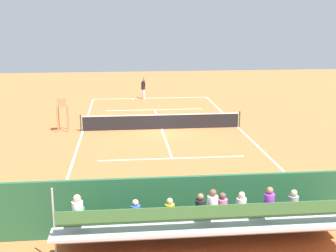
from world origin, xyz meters
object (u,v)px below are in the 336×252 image
object	(u,v)px
equipment_bag	(180,219)
tennis_ball_far	(115,101)
tennis_net	(162,122)
umpire_chair	(62,111)
bleacher_stand	(203,223)
courtside_bench	(239,205)
tennis_ball_near	(159,105)
tennis_racket	(133,99)
tennis_player	(143,87)

from	to	relation	value
equipment_bag	tennis_ball_far	world-z (taller)	equipment_bag
tennis_net	umpire_chair	world-z (taller)	umpire_chair
bleacher_stand	courtside_bench	bearing A→B (deg)	-128.72
tennis_ball_near	tennis_ball_far	distance (m)	4.34
tennis_ball_near	equipment_bag	bearing A→B (deg)	87.21
bleacher_stand	tennis_racket	xyz separation A→B (m)	(1.44, -25.99, -0.96)
bleacher_stand	tennis_player	size ratio (longest dim) A/B	4.70
bleacher_stand	equipment_bag	distance (m)	2.17
tennis_racket	tennis_ball_near	distance (m)	3.65
courtside_bench	tennis_racket	distance (m)	24.11
courtside_bench	tennis_ball_near	bearing A→B (deg)	-86.93
tennis_net	tennis_player	distance (m)	10.73
umpire_chair	tennis_net	bearing A→B (deg)	179.05
tennis_racket	tennis_ball_near	world-z (taller)	tennis_ball_near
tennis_racket	equipment_bag	bearing A→B (deg)	92.34
tennis_player	tennis_racket	bearing A→B (deg)	4.81
bleacher_stand	courtside_bench	xyz separation A→B (m)	(-1.68, -2.10, -0.42)
bleacher_stand	tennis_net	bearing A→B (deg)	-90.32
bleacher_stand	tennis_ball_near	size ratio (longest dim) A/B	137.27
tennis_net	courtside_bench	size ratio (longest dim) A/B	5.72
tennis_net	tennis_ball_far	bearing A→B (deg)	-72.50
umpire_chair	courtside_bench	size ratio (longest dim) A/B	1.19
tennis_net	courtside_bench	xyz separation A→B (m)	(-1.59, 13.27, 0.06)
tennis_net	tennis_ball_near	distance (m)	7.61
equipment_bag	tennis_ball_near	size ratio (longest dim) A/B	13.64
tennis_net	umpire_chair	bearing A→B (deg)	-0.95
courtside_bench	equipment_bag	bearing A→B (deg)	3.44
umpire_chair	tennis_ball_near	bearing A→B (deg)	-131.76
courtside_bench	tennis_ball_near	distance (m)	20.89
tennis_net	tennis_ball_near	xyz separation A→B (m)	(-0.48, -7.58, -0.47)
equipment_bag	bleacher_stand	bearing A→B (deg)	103.11
courtside_bench	equipment_bag	distance (m)	2.18
tennis_ball_near	tennis_net	bearing A→B (deg)	86.40
umpire_chair	tennis_racket	distance (m)	11.59
umpire_chair	tennis_ball_near	size ratio (longest dim) A/B	32.42
courtside_bench	equipment_bag	size ratio (longest dim) A/B	2.00
courtside_bench	tennis_racket	xyz separation A→B (m)	(3.12, -23.90, -0.54)
bleacher_stand	tennis_ball_near	distance (m)	22.97
tennis_racket	tennis_ball_near	bearing A→B (deg)	123.35
tennis_racket	tennis_ball_far	xyz separation A→B (m)	(1.62, 0.66, 0.02)
tennis_ball_far	courtside_bench	bearing A→B (deg)	101.52
equipment_bag	tennis_racket	distance (m)	24.05
bleacher_stand	tennis_racket	world-z (taller)	bleacher_stand
tennis_racket	courtside_bench	bearing A→B (deg)	97.44
equipment_bag	tennis_player	size ratio (longest dim) A/B	0.47
umpire_chair	tennis_ball_far	xyz separation A→B (m)	(-3.06, -9.87, -1.28)
bleacher_stand	equipment_bag	world-z (taller)	bleacher_stand
bleacher_stand	courtside_bench	distance (m)	2.72
equipment_bag	tennis_ball_far	size ratio (longest dim) A/B	13.64
tennis_net	bleacher_stand	bearing A→B (deg)	89.68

